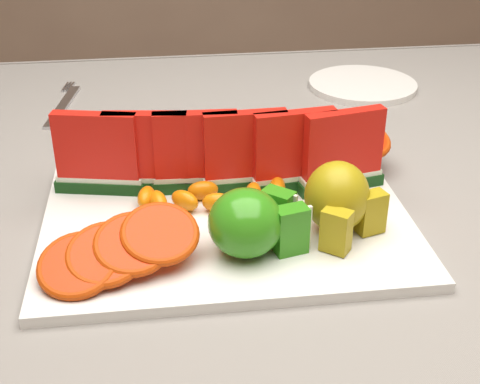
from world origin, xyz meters
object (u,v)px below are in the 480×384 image
at_px(platter, 227,221).
at_px(pear_cluster, 339,199).
at_px(side_plate, 363,85).
at_px(apple_cluster, 252,223).
at_px(fork, 63,104).

xyz_separation_m(platter, pear_cluster, (0.11, -0.04, 0.04)).
bearing_deg(side_plate, pear_cluster, -109.83).
height_order(platter, apple_cluster, apple_cluster).
xyz_separation_m(platter, fork, (-0.22, 0.39, -0.00)).
distance_m(side_plate, fork, 0.49).
bearing_deg(fork, platter, -60.80).
bearing_deg(apple_cluster, pear_cluster, 14.72).
relative_size(apple_cluster, fork, 0.57).
bearing_deg(platter, fork, 119.20).
bearing_deg(platter, pear_cluster, -21.63).
bearing_deg(fork, apple_cluster, -62.83).
relative_size(pear_cluster, fork, 0.51).
distance_m(pear_cluster, fork, 0.54).
bearing_deg(side_plate, fork, -177.64).
xyz_separation_m(apple_cluster, side_plate, (0.26, 0.48, -0.04)).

